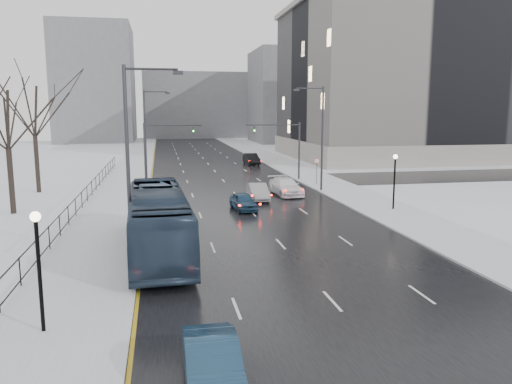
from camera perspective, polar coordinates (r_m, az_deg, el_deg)
road at (r=66.40m, az=-4.93°, el=2.59°), size 16.00×150.00×0.04m
cross_road at (r=54.58m, az=-3.61°, el=1.14°), size 130.00×10.00×0.04m
sidewalk_left at (r=66.16m, az=-14.02°, el=2.38°), size 5.00×150.00×0.16m
sidewalk_right at (r=68.27m, az=3.88°, el=2.84°), size 5.00×150.00×0.16m
park_strip at (r=67.37m, az=-22.11°, el=2.07°), size 14.00×150.00×0.12m
tree_park_d at (r=41.84m, az=-25.94°, el=-2.36°), size 8.75×8.75×12.50m
tree_park_e at (r=51.50m, az=-23.54°, el=-0.15°), size 9.45×9.45×13.50m
iron_fence at (r=36.79m, az=-20.41°, el=-2.06°), size 0.06×70.00×1.30m
streetlight_r_mid at (r=48.03m, az=7.33°, el=6.67°), size 2.95×0.25×10.00m
streetlight_l_near at (r=25.73m, az=-13.96°, el=4.18°), size 2.95×0.25×10.00m
streetlight_l_far at (r=57.66m, az=-12.32°, el=6.97°), size 2.95×0.25×10.00m
lamppost_l at (r=18.75m, az=-23.64°, el=-6.53°), size 0.36×0.36×4.28m
lamppost_r_mid at (r=40.08m, az=15.57°, el=2.04°), size 0.36×0.36×4.28m
mast_signal_right at (r=55.54m, az=3.89°, el=5.52°), size 6.10×0.33×6.50m
mast_signal_left at (r=53.73m, az=-11.47°, el=5.22°), size 6.10×0.33×6.50m
no_uturn_sign at (r=52.40m, az=6.97°, el=3.26°), size 0.60×0.06×2.70m
civic_building at (r=88.19m, az=17.78°, el=11.14°), size 41.00×31.00×24.80m
bldg_far_right at (r=125.55m, az=5.33°, el=10.79°), size 24.00×20.00×22.00m
bldg_far_left at (r=131.63m, az=-17.86°, el=11.63°), size 18.00×22.00×28.00m
bldg_far_center at (r=146.00m, az=-6.72°, el=9.78°), size 30.00×18.00×18.00m
sedan_left_near at (r=14.78m, az=-4.98°, el=-19.23°), size 1.54×4.39×1.44m
bus at (r=27.60m, az=-11.09°, el=-3.35°), size 3.51×12.97×3.58m
sedan_center_near at (r=39.17m, az=-1.46°, el=-1.09°), size 1.98×4.09×1.34m
sedan_right_near at (r=43.47m, az=0.20°, el=0.03°), size 1.66×4.44×1.45m
sedan_right_far at (r=46.18m, az=3.40°, el=0.64°), size 2.66×5.55×1.56m
sedan_right_distant at (r=71.93m, az=-0.53°, el=3.80°), size 1.87×4.86×1.58m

